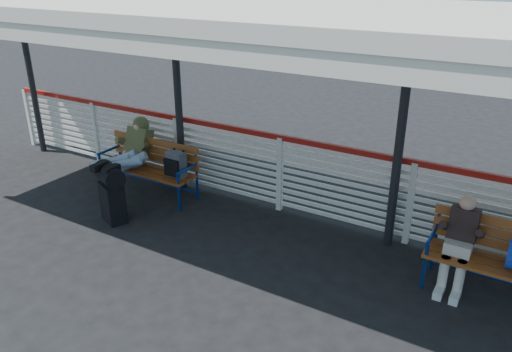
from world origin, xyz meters
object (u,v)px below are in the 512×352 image
Objects in this scene: bench_left at (156,163)px; companion_person at (459,242)px; luggage_stack at (111,191)px; traveler_man at (126,157)px.

companion_person is (4.77, -0.14, 0.02)m from bench_left.
traveler_man is (-0.35, 0.69, 0.24)m from luggage_stack.
bench_left is 4.77m from companion_person.
luggage_stack is 1.04m from bench_left.
bench_left is 1.10× the size of traveler_man.
companion_person reaches higher than bench_left.
companion_person is (5.07, 0.21, -0.14)m from traveler_man.
bench_left is 0.49m from traveler_man.
traveler_man is at bearing 141.00° from luggage_stack.
traveler_man is 1.43× the size of companion_person.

